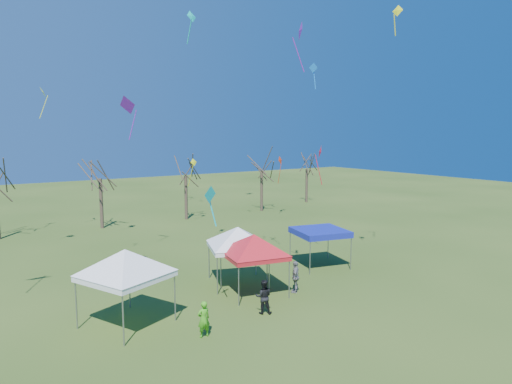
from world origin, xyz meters
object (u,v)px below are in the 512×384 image
(tent_white_west, at_px, (125,255))
(person_grey, at_px, (295,277))
(tree_2, at_px, (99,160))
(person_dark, at_px, (264,297))
(tent_white_mid, at_px, (238,231))
(tent_blue, at_px, (320,232))
(tree_4, at_px, (262,157))
(person_green, at_px, (204,319))
(tree_3, at_px, (185,160))
(tent_red, at_px, (254,238))
(tree_5, at_px, (307,157))

(tent_white_west, distance_m, person_grey, 9.49)
(tree_2, xyz_separation_m, person_dark, (0.92, -24.96, -5.45))
(tree_2, relative_size, tent_white_mid, 1.95)
(tent_blue, height_order, person_dark, tent_blue)
(tree_4, xyz_separation_m, tent_white_west, (-22.77, -22.19, -2.74))
(tree_4, height_order, person_green, tree_4)
(tree_4, height_order, tent_white_mid, tree_4)
(tree_4, distance_m, person_green, 32.91)
(tree_3, bearing_deg, tent_white_west, -121.17)
(tent_red, distance_m, person_green, 6.26)
(tree_2, bearing_deg, tent_blue, -67.20)
(tree_2, height_order, person_grey, tree_2)
(tree_5, relative_size, person_grey, 4.19)
(tree_2, relative_size, tree_3, 1.03)
(person_green, bearing_deg, person_dark, -170.70)
(person_dark, bearing_deg, tree_3, -72.44)
(tree_2, height_order, tent_white_west, tree_2)
(tree_4, relative_size, tree_5, 1.06)
(tree_5, relative_size, person_green, 4.67)
(tent_red, bearing_deg, tree_3, 74.02)
(person_green, height_order, person_grey, person_grey)
(tree_3, height_order, person_grey, tree_3)
(person_green, bearing_deg, tree_2, -97.47)
(person_dark, relative_size, person_green, 1.06)
(tree_3, distance_m, tree_5, 17.81)
(tree_3, distance_m, person_green, 28.14)
(tree_5, bearing_deg, person_grey, -131.16)
(tree_5, xyz_separation_m, tent_white_west, (-31.13, -24.25, -2.41))
(tree_3, relative_size, tent_blue, 2.09)
(tree_3, bearing_deg, tent_blue, -89.47)
(tree_4, bearing_deg, tree_3, 179.74)
(tree_3, xyz_separation_m, person_grey, (-4.31, -23.15, -5.19))
(tent_white_mid, relative_size, person_dark, 2.49)
(tent_red, height_order, person_dark, tent_red)
(tree_5, bearing_deg, tree_3, -173.48)
(tree_2, bearing_deg, tree_5, 3.70)
(tree_3, bearing_deg, tree_5, 6.52)
(tree_4, distance_m, tent_white_west, 31.91)
(tree_3, height_order, tree_4, tree_3)
(person_dark, bearing_deg, tent_white_west, 12.62)
(person_grey, bearing_deg, tree_5, -174.74)
(tent_blue, bearing_deg, tree_4, 65.50)
(tree_3, height_order, tent_blue, tree_3)
(tent_white_west, xyz_separation_m, tent_red, (7.14, 0.22, -0.23))
(person_green, bearing_deg, tent_blue, -156.65)
(tree_3, bearing_deg, person_green, -113.69)
(tree_4, distance_m, tent_red, 27.12)
(tent_white_west, bearing_deg, person_green, -52.76)
(tent_blue, relative_size, person_dark, 2.25)
(tree_5, distance_m, tent_white_west, 39.54)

